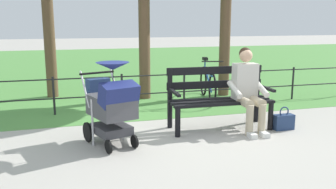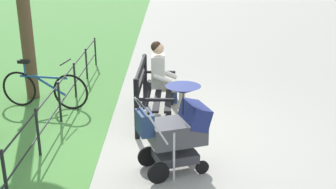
% 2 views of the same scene
% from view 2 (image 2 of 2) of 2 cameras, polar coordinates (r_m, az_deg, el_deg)
% --- Properties ---
extents(ground_plane, '(60.00, 60.00, 0.00)m').
position_cam_2_polar(ground_plane, '(6.43, -1.46, -5.81)').
color(ground_plane, '#ADA89E').
extents(park_bench, '(1.62, 0.65, 0.96)m').
position_cam_2_polar(park_bench, '(6.88, -2.35, 0.57)').
color(park_bench, black).
rests_on(park_bench, ground).
extents(person_on_bench, '(0.54, 0.74, 1.28)m').
position_cam_2_polar(person_on_bench, '(7.20, -0.49, 2.69)').
color(person_on_bench, tan).
rests_on(person_on_bench, ground).
extents(stroller, '(0.75, 0.99, 1.15)m').
position_cam_2_polar(stroller, '(5.24, 1.29, -4.70)').
color(stroller, black).
rests_on(stroller, ground).
extents(handbag, '(0.32, 0.14, 0.37)m').
position_cam_2_polar(handbag, '(7.90, 0.73, 0.01)').
color(handbag, navy).
rests_on(handbag, ground).
extents(park_fence, '(8.64, 0.04, 0.70)m').
position_cam_2_polar(park_fence, '(6.96, -14.99, -0.75)').
color(park_fence, black).
rests_on(park_fence, ground).
extents(bicycle, '(0.48, 1.64, 0.89)m').
position_cam_2_polar(bicycle, '(7.82, -16.69, 0.79)').
color(bicycle, black).
rests_on(bicycle, ground).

